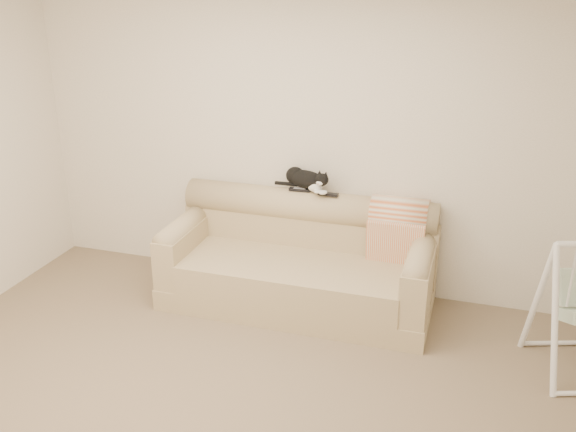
% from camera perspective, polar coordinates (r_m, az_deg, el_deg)
% --- Properties ---
extents(ground_plane, '(5.00, 5.00, 0.00)m').
position_cam_1_polar(ground_plane, '(4.25, -5.42, -17.52)').
color(ground_plane, '#705C4C').
rests_on(ground_plane, ground).
extents(room_shell, '(5.04, 4.04, 2.60)m').
position_cam_1_polar(room_shell, '(3.50, -6.29, 2.34)').
color(room_shell, beige).
rests_on(room_shell, ground).
extents(sofa, '(2.20, 0.93, 0.90)m').
position_cam_1_polar(sofa, '(5.35, 1.05, -4.15)').
color(sofa, tan).
rests_on(sofa, ground).
extents(remote_a, '(0.18, 0.06, 0.03)m').
position_cam_1_polar(remote_a, '(5.37, 1.05, 2.38)').
color(remote_a, black).
rests_on(remote_a, sofa).
extents(remote_b, '(0.17, 0.06, 0.02)m').
position_cam_1_polar(remote_b, '(5.27, 3.59, 1.96)').
color(remote_b, black).
rests_on(remote_b, sofa).
extents(tuxedo_cat, '(0.50, 0.31, 0.20)m').
position_cam_1_polar(tuxedo_cat, '(5.35, 1.63, 3.28)').
color(tuxedo_cat, black).
rests_on(tuxedo_cat, sofa).
extents(throw_blanket, '(0.46, 0.38, 0.58)m').
position_cam_1_polar(throw_blanket, '(5.27, 9.81, -0.48)').
color(throw_blanket, '#D96A37').
rests_on(throw_blanket, sofa).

